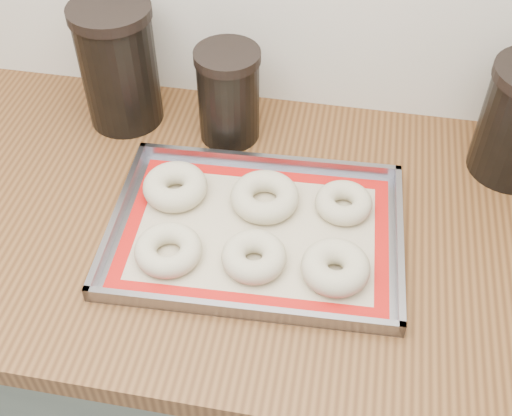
% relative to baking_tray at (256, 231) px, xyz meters
% --- Properties ---
extents(cabinet, '(3.00, 0.65, 0.86)m').
position_rel_baking_tray_xyz_m(cabinet, '(0.10, 0.04, -0.48)').
color(cabinet, slate).
rests_on(cabinet, floor).
extents(countertop, '(3.06, 0.68, 0.04)m').
position_rel_baking_tray_xyz_m(countertop, '(0.10, 0.04, -0.03)').
color(countertop, brown).
rests_on(countertop, cabinet).
extents(baking_tray, '(0.48, 0.35, 0.03)m').
position_rel_baking_tray_xyz_m(baking_tray, '(0.00, 0.00, 0.00)').
color(baking_tray, gray).
rests_on(baking_tray, countertop).
extents(baking_mat, '(0.43, 0.31, 0.00)m').
position_rel_baking_tray_xyz_m(baking_mat, '(-0.00, 0.00, -0.00)').
color(baking_mat, '#C6B793').
rests_on(baking_mat, baking_tray).
extents(bagel_front_left, '(0.10, 0.10, 0.03)m').
position_rel_baking_tray_xyz_m(bagel_front_left, '(-0.12, -0.07, 0.01)').
color(bagel_front_left, beige).
rests_on(bagel_front_left, baking_mat).
extents(bagel_front_mid, '(0.11, 0.11, 0.04)m').
position_rel_baking_tray_xyz_m(bagel_front_mid, '(0.01, -0.07, 0.02)').
color(bagel_front_mid, beige).
rests_on(bagel_front_mid, baking_mat).
extents(bagel_front_right, '(0.12, 0.12, 0.04)m').
position_rel_baking_tray_xyz_m(bagel_front_right, '(0.13, -0.07, 0.02)').
color(bagel_front_right, beige).
rests_on(bagel_front_right, baking_mat).
extents(bagel_back_left, '(0.13, 0.13, 0.04)m').
position_rel_baking_tray_xyz_m(bagel_back_left, '(-0.15, 0.06, 0.02)').
color(bagel_back_left, beige).
rests_on(bagel_back_left, baking_mat).
extents(bagel_back_mid, '(0.12, 0.12, 0.04)m').
position_rel_baking_tray_xyz_m(bagel_back_mid, '(0.00, 0.06, 0.02)').
color(bagel_back_mid, beige).
rests_on(bagel_back_mid, baking_mat).
extents(bagel_back_right, '(0.12, 0.12, 0.03)m').
position_rel_baking_tray_xyz_m(bagel_back_right, '(0.13, 0.07, 0.01)').
color(bagel_back_right, beige).
rests_on(bagel_back_right, baking_mat).
extents(canister_left, '(0.14, 0.14, 0.23)m').
position_rel_baking_tray_xyz_m(canister_left, '(-0.30, 0.25, 0.11)').
color(canister_left, black).
rests_on(canister_left, countertop).
extents(canister_mid, '(0.12, 0.12, 0.18)m').
position_rel_baking_tray_xyz_m(canister_mid, '(-0.09, 0.24, 0.08)').
color(canister_mid, black).
rests_on(canister_mid, countertop).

